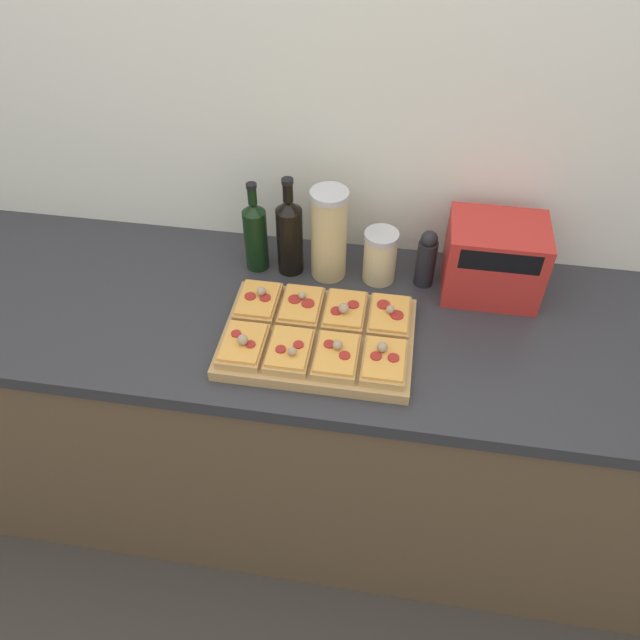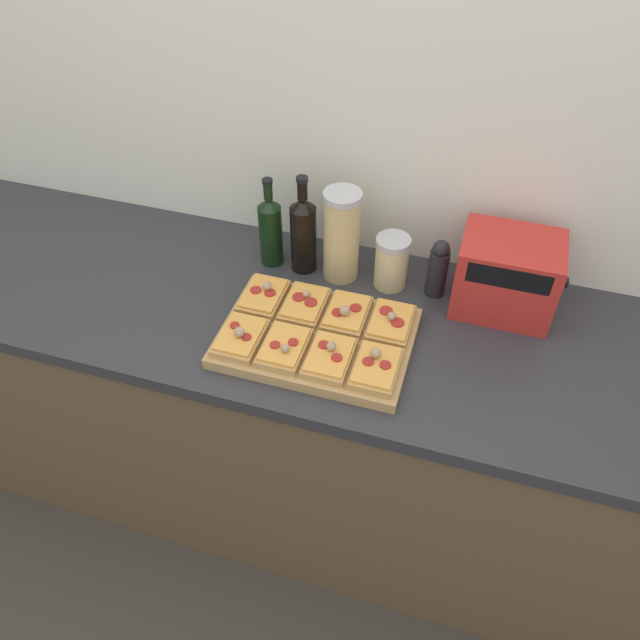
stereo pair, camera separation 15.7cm
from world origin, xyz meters
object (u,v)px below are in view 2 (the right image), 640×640
(grain_jar_tall, at_px, (342,236))
(grain_jar_short, at_px, (391,262))
(pepper_mill, at_px, (438,268))
(wine_bottle, at_px, (303,233))
(olive_oil_bottle, at_px, (271,229))
(toaster_oven, at_px, (507,275))
(cutting_board, at_px, (317,338))

(grain_jar_tall, bearing_deg, grain_jar_short, 0.00)
(grain_jar_tall, distance_m, pepper_mill, 0.27)
(wine_bottle, height_order, grain_jar_short, wine_bottle)
(grain_jar_short, bearing_deg, olive_oil_bottle, 180.00)
(wine_bottle, xyz_separation_m, grain_jar_tall, (0.11, -0.00, 0.01))
(olive_oil_bottle, relative_size, pepper_mill, 1.57)
(wine_bottle, bearing_deg, toaster_oven, -0.09)
(cutting_board, distance_m, pepper_mill, 0.38)
(wine_bottle, bearing_deg, olive_oil_bottle, -180.00)
(olive_oil_bottle, bearing_deg, toaster_oven, -0.08)
(olive_oil_bottle, bearing_deg, cutting_board, -51.51)
(grain_jar_tall, height_order, toaster_oven, grain_jar_tall)
(olive_oil_bottle, distance_m, pepper_mill, 0.47)
(grain_jar_short, bearing_deg, pepper_mill, 0.00)
(wine_bottle, relative_size, toaster_oven, 1.06)
(grain_jar_short, bearing_deg, wine_bottle, 180.00)
(pepper_mill, distance_m, toaster_oven, 0.18)
(toaster_oven, bearing_deg, wine_bottle, 179.91)
(grain_jar_short, height_order, toaster_oven, toaster_oven)
(grain_jar_short, xyz_separation_m, toaster_oven, (0.30, -0.00, 0.03))
(cutting_board, relative_size, grain_jar_short, 3.08)
(olive_oil_bottle, bearing_deg, wine_bottle, 0.00)
(cutting_board, distance_m, wine_bottle, 0.32)
(cutting_board, height_order, grain_jar_tall, grain_jar_tall)
(cutting_board, height_order, grain_jar_short, grain_jar_short)
(grain_jar_tall, xyz_separation_m, grain_jar_short, (0.14, 0.00, -0.06))
(olive_oil_bottle, relative_size, wine_bottle, 0.92)
(cutting_board, relative_size, wine_bottle, 1.61)
(pepper_mill, bearing_deg, cutting_board, -132.40)
(olive_oil_bottle, xyz_separation_m, pepper_mill, (0.47, 0.00, -0.03))
(grain_jar_short, distance_m, pepper_mill, 0.13)
(grain_jar_tall, bearing_deg, toaster_oven, -0.11)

